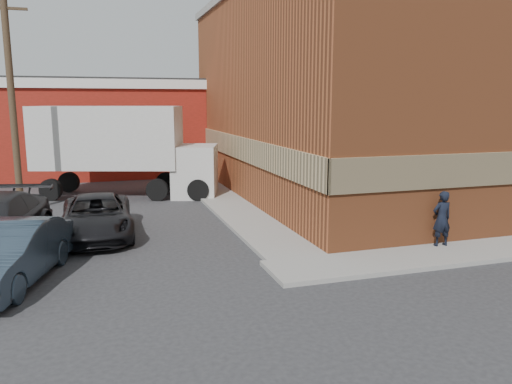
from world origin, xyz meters
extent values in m
plane|color=#28282B|center=(0.00, 0.00, 0.00)|extent=(90.00, 90.00, 0.00)
cube|color=brown|center=(8.50, 9.00, 4.50)|extent=(14.00, 18.00, 9.00)
cube|color=tan|center=(1.46, 9.00, 2.30)|extent=(0.08, 18.16, 1.00)
cube|color=gray|center=(0.60, 9.00, 0.06)|extent=(1.80, 18.00, 0.12)
cube|color=maroon|center=(-6.00, 20.00, 2.50)|extent=(16.00, 8.00, 5.00)
cube|color=silver|center=(-6.00, 20.00, 5.25)|extent=(16.30, 8.30, 0.50)
cube|color=black|center=(-6.00, 20.00, 5.55)|extent=(16.00, 8.00, 0.10)
cylinder|color=#493624|center=(-7.50, 9.00, 4.50)|extent=(0.26, 0.26, 9.00)
cube|color=#493624|center=(-7.50, 9.00, 7.70)|extent=(1.60, 0.10, 0.10)
imported|color=black|center=(5.02, -0.25, 0.94)|extent=(0.60, 0.40, 1.64)
imported|color=#2D3D4B|center=(-6.60, 0.50, 0.73)|extent=(2.73, 4.71, 1.47)
imported|color=black|center=(-4.63, 4.32, 0.66)|extent=(2.26, 4.80, 1.33)
cube|color=beige|center=(-4.00, 11.50, 2.72)|extent=(6.88, 4.39, 2.78)
cube|color=#207831|center=(-4.39, 10.27, 2.29)|extent=(5.90, 1.90, 0.85)
cube|color=beige|center=(-0.03, 10.24, 1.17)|extent=(2.54, 2.82, 2.35)
cylinder|color=black|center=(-6.56, 11.20, 0.48)|extent=(1.01, 0.60, 0.96)
cylinder|color=black|center=(-5.91, 13.23, 0.48)|extent=(1.01, 0.60, 0.96)
cylinder|color=black|center=(-2.09, 9.77, 0.48)|extent=(1.01, 0.60, 0.96)
cylinder|color=black|center=(-1.44, 11.80, 0.48)|extent=(1.01, 0.60, 0.96)
cylinder|color=black|center=(-0.36, 9.22, 0.48)|extent=(1.01, 0.60, 0.96)
cylinder|color=black|center=(0.29, 11.25, 0.48)|extent=(1.01, 0.60, 0.96)
camera|label=1|loc=(-4.44, -12.16, 4.30)|focal=35.00mm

